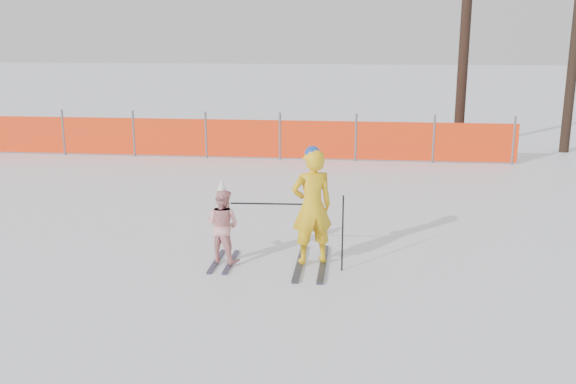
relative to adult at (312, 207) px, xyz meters
The scene contains 6 objects.
ground 0.97m from the adult, 157.02° to the right, with size 120.00×120.00×0.00m, color white.
adult is the anchor object (origin of this frame).
child 1.33m from the adult, behind, with size 0.64×0.99×1.27m.
ski_poles 0.21m from the adult, 125.00° to the right, with size 1.63×0.22×1.11m.
safety_fence 8.55m from the adult, 113.29° to the left, with size 16.15×0.06×1.25m.
tree_trunks 11.21m from the adult, 65.43° to the left, with size 3.19×0.49×7.28m.
Camera 1 is at (1.02, -8.67, 3.31)m, focal length 40.00 mm.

